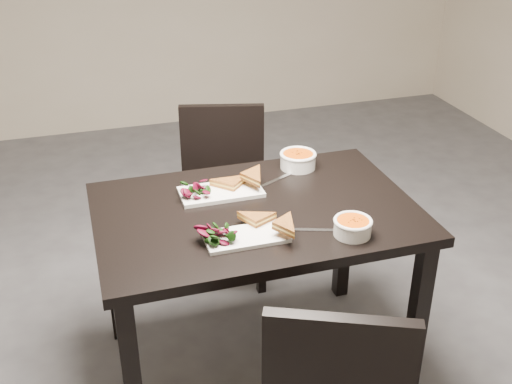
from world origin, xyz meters
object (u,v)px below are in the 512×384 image
(plate_far, at_px, (221,192))
(soup_bowl_far, at_px, (298,159))
(table, at_px, (256,231))
(plate_near, at_px, (246,237))
(chair_far, at_px, (223,182))
(soup_bowl_near, at_px, (353,226))

(plate_far, xyz_separation_m, soup_bowl_far, (0.37, 0.14, 0.03))
(table, height_order, plate_far, plate_far)
(plate_near, bearing_deg, chair_far, 80.74)
(table, distance_m, chair_far, 0.78)
(table, distance_m, plate_far, 0.21)
(table, height_order, soup_bowl_far, soup_bowl_far)
(soup_bowl_near, bearing_deg, table, 133.88)
(table, distance_m, soup_bowl_far, 0.42)
(soup_bowl_near, distance_m, soup_bowl_far, 0.57)
(plate_near, distance_m, plate_far, 0.35)
(table, relative_size, soup_bowl_far, 7.70)
(soup_bowl_near, bearing_deg, soup_bowl_far, 89.09)
(plate_far, bearing_deg, soup_bowl_far, 20.26)
(table, xyz_separation_m, plate_near, (-0.10, -0.19, 0.11))
(chair_far, xyz_separation_m, plate_near, (-0.16, -0.95, 0.27))
(table, relative_size, plate_near, 4.18)
(table, relative_size, chair_far, 1.41)
(table, bearing_deg, plate_near, -116.28)
(plate_near, xyz_separation_m, soup_bowl_far, (0.37, 0.48, 0.03))
(chair_far, relative_size, plate_far, 2.65)
(soup_bowl_near, bearing_deg, plate_near, 167.03)
(chair_far, bearing_deg, table, -80.01)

